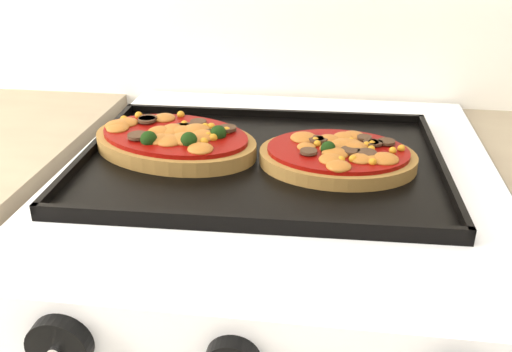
# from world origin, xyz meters

# --- Properties ---
(control_panel) EXTENTS (0.60, 0.02, 0.09)m
(control_panel) POSITION_xyz_m (0.03, 1.39, 0.85)
(control_panel) COLOR white
(control_panel) RESTS_ON stove
(knob_left) EXTENTS (0.06, 0.02, 0.06)m
(knob_left) POSITION_xyz_m (-0.15, 1.37, 0.85)
(knob_left) COLOR black
(knob_left) RESTS_ON control_panel
(baking_tray) EXTENTS (0.49, 0.37, 0.02)m
(baking_tray) POSITION_xyz_m (0.01, 1.68, 0.92)
(baking_tray) COLOR black
(baking_tray) RESTS_ON stove
(pizza_left) EXTENTS (0.28, 0.22, 0.04)m
(pizza_left) POSITION_xyz_m (-0.12, 1.70, 0.94)
(pizza_left) COLOR brown
(pizza_left) RESTS_ON baking_tray
(pizza_right) EXTENTS (0.21, 0.17, 0.03)m
(pizza_right) POSITION_xyz_m (0.11, 1.68, 0.94)
(pizza_right) COLOR brown
(pizza_right) RESTS_ON baking_tray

